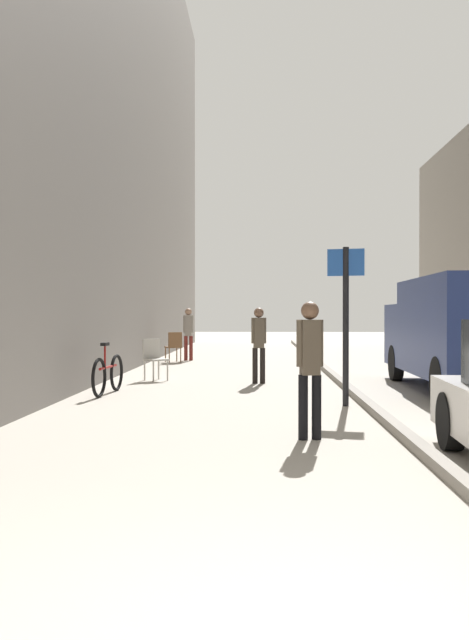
# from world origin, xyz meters

# --- Properties ---
(ground_plane) EXTENTS (80.00, 80.00, 0.00)m
(ground_plane) POSITION_xyz_m (0.00, 12.00, 0.00)
(ground_plane) COLOR #A8A093
(building_facade_left) EXTENTS (2.52, 40.00, 16.00)m
(building_facade_left) POSITION_xyz_m (-4.86, 12.00, 8.00)
(building_facade_left) COLOR slate
(building_facade_left) RESTS_ON ground_plane
(kerb_strip) EXTENTS (0.16, 40.00, 0.12)m
(kerb_strip) POSITION_xyz_m (1.58, 12.00, 0.06)
(kerb_strip) COLOR gray
(kerb_strip) RESTS_ON ground_plane
(pedestrian_main_foreground) EXTENTS (0.32, 0.21, 1.64)m
(pedestrian_main_foreground) POSITION_xyz_m (-0.18, 11.52, 0.95)
(pedestrian_main_foreground) COLOR black
(pedestrian_main_foreground) RESTS_ON ground_plane
(pedestrian_mid_block) EXTENTS (0.33, 0.22, 1.65)m
(pedestrian_mid_block) POSITION_xyz_m (0.45, 5.22, 0.96)
(pedestrian_mid_block) COLOR black
(pedestrian_mid_block) RESTS_ON ground_plane
(pedestrian_far_crossing) EXTENTS (0.34, 0.22, 1.69)m
(pedestrian_far_crossing) POSITION_xyz_m (-2.47, 18.45, 0.97)
(pedestrian_far_crossing) COLOR maroon
(pedestrian_far_crossing) RESTS_ON ground_plane
(delivery_van) EXTENTS (2.11, 5.58, 2.19)m
(delivery_van) POSITION_xyz_m (3.81, 10.29, 1.19)
(delivery_van) COLOR navy
(delivery_van) RESTS_ON ground_plane
(street_sign_post) EXTENTS (0.59, 0.15, 2.60)m
(street_sign_post) POSITION_xyz_m (1.25, 8.11, 1.55)
(street_sign_post) COLOR black
(street_sign_post) RESTS_ON ground_plane
(bicycle_leaning) EXTENTS (0.21, 1.77, 0.98)m
(bicycle_leaning) POSITION_xyz_m (-3.00, 9.51, 0.38)
(bicycle_leaning) COLOR black
(bicycle_leaning) RESTS_ON ground_plane
(cafe_chair_near_window) EXTENTS (0.62, 0.62, 0.94)m
(cafe_chair_near_window) POSITION_xyz_m (-2.56, 12.16, 0.55)
(cafe_chair_near_window) COLOR #B7B2A8
(cafe_chair_near_window) RESTS_ON ground_plane
(cafe_chair_by_doorway) EXTENTS (0.59, 0.59, 0.94)m
(cafe_chair_by_doorway) POSITION_xyz_m (-2.83, 17.66, 0.55)
(cafe_chair_by_doorway) COLOR brown
(cafe_chair_by_doorway) RESTS_ON ground_plane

